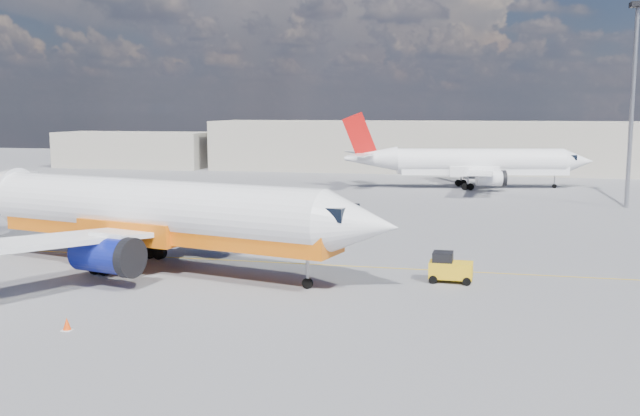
% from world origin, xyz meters
% --- Properties ---
extents(ground, '(240.00, 240.00, 0.00)m').
position_xyz_m(ground, '(0.00, 0.00, 0.00)').
color(ground, slate).
rests_on(ground, ground).
extents(taxi_line, '(70.00, 0.15, 0.01)m').
position_xyz_m(taxi_line, '(0.00, 3.00, 0.01)').
color(taxi_line, gold).
rests_on(taxi_line, ground).
extents(terminal_main, '(70.00, 14.00, 8.00)m').
position_xyz_m(terminal_main, '(5.00, 75.00, 4.00)').
color(terminal_main, '#A8A091').
rests_on(terminal_main, ground).
extents(terminal_annex, '(26.00, 10.00, 6.00)m').
position_xyz_m(terminal_annex, '(-45.00, 72.00, 3.00)').
color(terminal_annex, '#A8A091').
rests_on(terminal_annex, ground).
extents(main_jet, '(36.04, 27.59, 10.88)m').
position_xyz_m(main_jet, '(-7.65, -0.36, 3.63)').
color(main_jet, white).
rests_on(main_jet, ground).
extents(second_jet, '(31.96, 24.63, 9.64)m').
position_xyz_m(second_jet, '(12.26, 50.84, 3.21)').
color(second_jet, white).
rests_on(second_jet, ground).
extents(gse_tug, '(2.53, 1.62, 1.77)m').
position_xyz_m(gse_tug, '(11.60, 0.13, 0.84)').
color(gse_tug, black).
rests_on(gse_tug, ground).
extents(traffic_cone, '(0.43, 0.43, 0.60)m').
position_xyz_m(traffic_cone, '(-5.03, -13.00, 0.29)').
color(traffic_cone, white).
rests_on(traffic_cone, ground).
extents(floodlight_mast, '(1.49, 1.49, 20.45)m').
position_xyz_m(floodlight_mast, '(27.98, 36.19, 12.26)').
color(floodlight_mast, '#92929A').
rests_on(floodlight_mast, ground).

